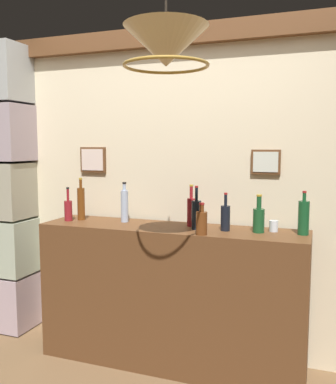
{
  "coord_description": "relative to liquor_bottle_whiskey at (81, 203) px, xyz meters",
  "views": [
    {
      "loc": [
        0.97,
        -1.91,
        1.55
      ],
      "look_at": [
        0.0,
        0.75,
        1.24
      ],
      "focal_mm": 39.3,
      "sensor_mm": 36.0,
      "label": 1
    }
  ],
  "objects": [
    {
      "name": "liquor_bottle_tequila",
      "position": [
        0.93,
        -0.06,
        -0.02
      ],
      "size": [
        0.06,
        0.06,
        0.3
      ],
      "color": "black",
      "rests_on": "bar_shelf_unit"
    },
    {
      "name": "liquor_bottle_bourbon",
      "position": [
        1.34,
        -0.01,
        -0.04
      ],
      "size": [
        0.08,
        0.08,
        0.25
      ],
      "color": "#1A4C25",
      "rests_on": "bar_shelf_unit"
    },
    {
      "name": "liquor_bottle_scotch",
      "position": [
        0.35,
        0.03,
        -0.0
      ],
      "size": [
        0.06,
        0.06,
        0.3
      ],
      "color": "#A4B5CE",
      "rests_on": "bar_shelf_unit"
    },
    {
      "name": "pendant_lamp",
      "position": [
        0.98,
        -0.78,
        0.91
      ],
      "size": [
        0.42,
        0.42,
        0.61
      ],
      "color": "beige"
    },
    {
      "name": "stone_pillar",
      "position": [
        -0.78,
        0.09,
        0.06
      ],
      "size": [
        0.46,
        0.39,
        2.35
      ],
      "color": "#C0BC92",
      "rests_on": "ground"
    },
    {
      "name": "liquor_bottle_brandy",
      "position": [
        -0.07,
        -0.07,
        -0.04
      ],
      "size": [
        0.06,
        0.06,
        0.25
      ],
      "color": "maroon",
      "rests_on": "bar_shelf_unit"
    },
    {
      "name": "liquor_bottle_whiskey",
      "position": [
        0.0,
        0.0,
        0.0
      ],
      "size": [
        0.06,
        0.06,
        0.32
      ],
      "color": "brown",
      "rests_on": "bar_shelf_unit"
    },
    {
      "name": "liquor_bottle_port",
      "position": [
        1.61,
        0.01,
        -0.02
      ],
      "size": [
        0.07,
        0.07,
        0.28
      ],
      "color": "#164B25",
      "rests_on": "bar_shelf_unit"
    },
    {
      "name": "liquor_bottle_rum",
      "position": [
        0.86,
        0.04,
        -0.02
      ],
      "size": [
        0.06,
        0.06,
        0.29
      ],
      "color": "maroon",
      "rests_on": "bar_shelf_unit"
    },
    {
      "name": "glass_tumbler_rocks",
      "position": [
        1.43,
        0.05,
        -0.09
      ],
      "size": [
        0.06,
        0.06,
        0.07
      ],
      "color": "silver",
      "rests_on": "bar_shelf_unit"
    },
    {
      "name": "bar_shelf_unit",
      "position": [
        0.74,
        -0.04,
        -0.63
      ],
      "size": [
        1.87,
        0.44,
        0.99
      ],
      "primitive_type": "cube",
      "color": "brown",
      "rests_on": "ground"
    },
    {
      "name": "panelled_rear_partition",
      "position": [
        0.73,
        0.26,
        0.16
      ],
      "size": [
        3.39,
        0.15,
        2.42
      ],
      "color": "beige",
      "rests_on": "ground"
    },
    {
      "name": "liquor_bottle_vodka",
      "position": [
        1.12,
        -0.03,
        -0.04
      ],
      "size": [
        0.06,
        0.06,
        0.25
      ],
      "color": "black",
      "rests_on": "bar_shelf_unit"
    },
    {
      "name": "liquor_bottle_sherry",
      "position": [
        1.01,
        -0.21,
        -0.05
      ],
      "size": [
        0.07,
        0.07,
        0.21
      ],
      "color": "brown",
      "rests_on": "bar_shelf_unit"
    }
  ]
}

